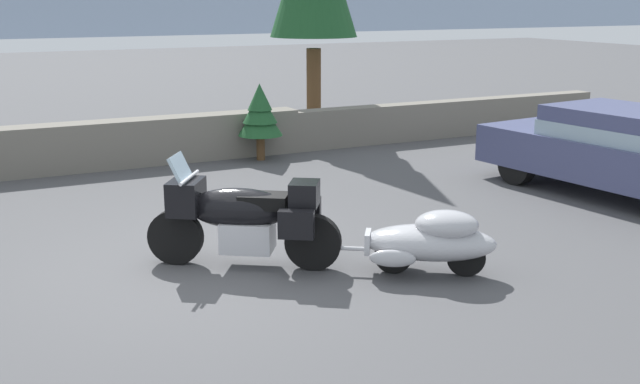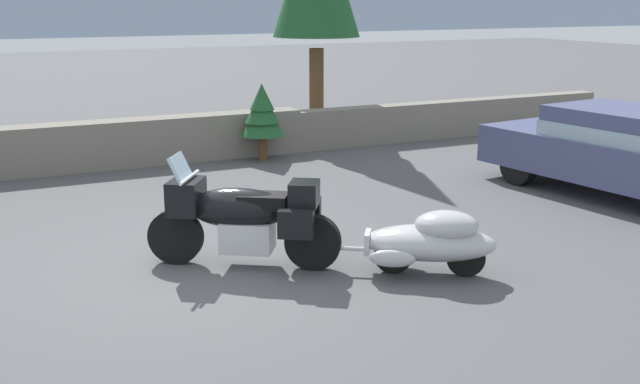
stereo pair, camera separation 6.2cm
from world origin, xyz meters
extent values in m
plane|color=#4C4C4F|center=(0.00, 0.00, 0.00)|extent=(80.00, 80.00, 0.00)
cube|color=slate|center=(0.00, 6.13, 0.44)|extent=(8.00, 0.58, 0.88)
cube|color=slate|center=(8.00, 6.09, 0.41)|extent=(8.00, 0.45, 0.82)
cylinder|color=black|center=(-0.16, 0.37, 0.33)|extent=(0.63, 0.48, 0.66)
cylinder|color=black|center=(1.21, -0.54, 0.33)|extent=(0.63, 0.48, 0.66)
cube|color=silver|center=(0.56, -0.11, 0.38)|extent=(0.74, 0.70, 0.36)
ellipsoid|color=black|center=(0.48, -0.06, 0.71)|extent=(1.24, 1.03, 0.48)
cube|color=black|center=(-0.04, 0.29, 0.83)|extent=(0.59, 0.63, 0.40)
cube|color=#9EB7C6|center=(-0.08, 0.31, 1.16)|extent=(0.40, 0.47, 0.34)
cube|color=black|center=(0.73, -0.22, 0.81)|extent=(0.67, 0.61, 0.16)
cube|color=black|center=(1.13, -0.49, 0.91)|extent=(0.49, 0.51, 0.28)
cube|color=black|center=(0.92, -0.71, 0.63)|extent=(0.42, 0.35, 0.32)
cube|color=black|center=(1.25, -0.21, 0.63)|extent=(0.42, 0.35, 0.32)
cylinder|color=silver|center=(0.00, 0.26, 1.06)|extent=(0.42, 0.61, 0.04)
cylinder|color=silver|center=(-0.12, 0.34, 0.58)|extent=(0.25, 0.20, 0.54)
cylinder|color=black|center=(1.99, -1.06, 0.22)|extent=(0.42, 0.33, 0.44)
cylinder|color=black|center=(2.68, -1.52, 0.22)|extent=(0.42, 0.33, 0.44)
ellipsoid|color=#B2B2B7|center=(2.33, -1.29, 0.38)|extent=(1.63, 1.40, 0.40)
ellipsoid|color=#B2B2B7|center=(2.48, -1.39, 0.60)|extent=(0.91, 0.86, 0.32)
cube|color=silver|center=(1.74, -0.89, 0.36)|extent=(0.23, 0.30, 0.24)
ellipsoid|color=#B2B2B7|center=(1.81, -1.33, 0.28)|extent=(0.51, 0.40, 0.20)
ellipsoid|color=#B2B2B7|center=(2.16, -0.79, 0.28)|extent=(0.51, 0.40, 0.20)
cylinder|color=silver|center=(1.42, -0.68, 0.27)|extent=(0.61, 0.43, 0.05)
cylinder|color=black|center=(6.16, 1.71, 0.34)|extent=(0.30, 0.70, 0.68)
cylinder|color=black|center=(7.70, 1.90, 0.34)|extent=(0.30, 0.70, 0.68)
cube|color=#474C75|center=(7.10, 0.42, 0.61)|extent=(2.35, 4.69, 0.64)
cube|color=#474C75|center=(7.13, 0.20, 1.17)|extent=(1.89, 2.65, 0.48)
cube|color=#9EB7C6|center=(7.13, 0.20, 1.05)|extent=(1.93, 2.70, 0.24)
cylinder|color=brown|center=(5.25, 7.69, 0.99)|extent=(0.33, 0.33, 1.97)
cylinder|color=brown|center=(3.04, 5.54, 0.22)|extent=(0.17, 0.17, 0.43)
cone|color=#1E5128|center=(3.04, 5.54, 0.83)|extent=(0.87, 0.87, 0.68)
cone|color=#1E5128|center=(3.04, 5.54, 1.03)|extent=(0.67, 0.67, 0.60)
cone|color=#1E5128|center=(3.04, 5.54, 1.24)|extent=(0.48, 0.48, 0.51)
camera|label=1|loc=(-2.53, -8.20, 3.09)|focal=43.18mm
camera|label=2|loc=(-2.47, -8.23, 3.09)|focal=43.18mm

